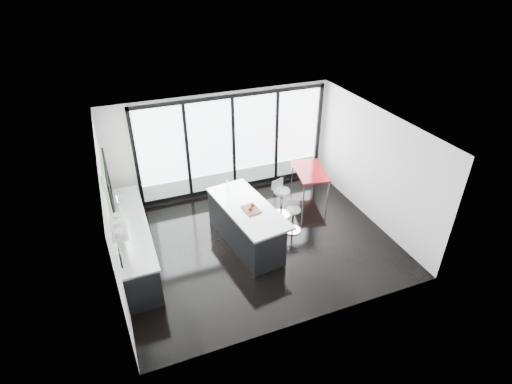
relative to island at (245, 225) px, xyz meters
name	(u,v)px	position (x,y,z in m)	size (l,w,h in m)	color
floor	(257,241)	(0.26, -0.08, -0.49)	(6.00, 5.00, 0.00)	black
ceiling	(257,129)	(0.26, -0.08, 2.31)	(6.00, 5.00, 0.00)	white
wall_back	(232,148)	(0.53, 2.39, 0.78)	(6.00, 0.09, 2.80)	silver
wall_front	(312,263)	(0.26, -2.58, 0.91)	(6.00, 0.00, 2.80)	silver
wall_left	(110,205)	(-2.72, 0.19, 1.08)	(0.26, 5.00, 2.80)	silver
wall_right	(374,166)	(3.26, -0.08, 0.91)	(0.00, 5.00, 2.80)	silver
counter_cabinets	(134,242)	(-2.41, 0.32, -0.02)	(0.69, 3.24, 1.36)	black
island	(245,225)	(0.00, 0.00, 0.00)	(1.31, 2.46, 1.25)	black
bar_stool_near	(293,220)	(1.21, -0.01, -0.17)	(0.39, 0.39, 0.63)	silver
bar_stool_far	(281,203)	(1.22, 0.68, -0.11)	(0.47, 0.47, 0.75)	silver
red_table	(309,182)	(2.39, 1.39, -0.13)	(0.76, 1.33, 0.71)	maroon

